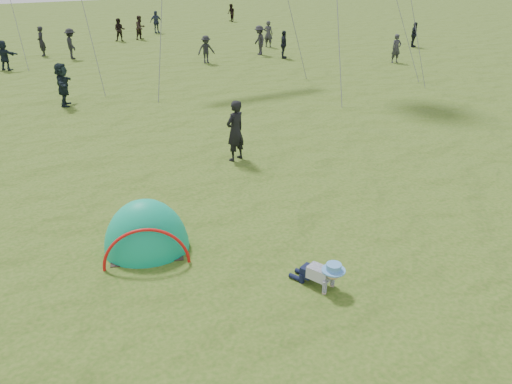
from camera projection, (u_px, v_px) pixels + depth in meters
ground at (335, 264)px, 10.32m from camera, size 140.00×140.00×0.00m
crawling_toddler at (322, 273)px, 9.49m from camera, size 0.83×0.97×0.63m
popup_tent at (148, 249)px, 10.85m from camera, size 2.21×2.02×2.35m
standing_adult at (235, 131)px, 15.19m from camera, size 0.80×0.65×1.89m
crowd_person_0 at (396, 49)px, 29.26m from camera, size 0.66×0.51×1.64m
crowd_person_1 at (140, 28)px, 37.32m from camera, size 1.03×0.94×1.72m
crowd_person_2 at (284, 45)px, 30.51m from camera, size 0.93×1.00×1.65m
crowd_person_3 at (71, 44)px, 30.37m from camera, size 0.67×1.16×1.79m
crowd_person_5 at (63, 85)px, 20.81m from camera, size 1.00×1.75×1.80m
crowd_person_6 at (268, 34)px, 34.28m from camera, size 0.72×0.76×1.74m
crowd_person_7 at (120, 30)px, 36.53m from camera, size 0.97×0.88×1.63m
crowd_person_8 at (156, 22)px, 40.40m from camera, size 1.05×0.52×1.74m
crowd_person_9 at (206, 50)px, 29.13m from camera, size 1.07×0.68×1.58m
crowd_person_11 at (4, 55)px, 27.35m from camera, size 1.42×1.38×1.62m
crowd_person_12 at (41, 41)px, 31.22m from camera, size 0.56×0.73×1.79m
crowd_person_13 at (231, 13)px, 47.38m from camera, size 0.62×0.79×1.61m
crowd_person_14 at (414, 35)px, 34.27m from camera, size 1.05×0.79×1.65m
crowd_person_15 at (259, 40)px, 31.59m from camera, size 0.83×1.25×1.80m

